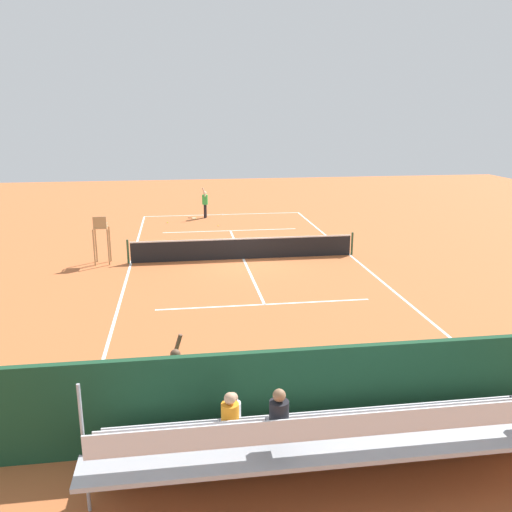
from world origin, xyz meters
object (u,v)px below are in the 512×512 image
Objects in this scene: line_judge at (176,378)px; equipment_bag at (367,409)px; tennis_net at (243,248)px; tennis_ball_far at (167,223)px; courtside_bench at (436,386)px; umpire_chair at (101,235)px; tennis_racket at (194,218)px; bleacher_stand at (349,435)px; tennis_ball_near at (218,226)px; tennis_player at (205,202)px.

equipment_bag is at bearing 173.64° from line_judge.
tennis_net reaches higher than tennis_ball_far.
courtside_bench is 2.00× the size of equipment_bag.
umpire_chair is 15.38m from equipment_bag.
tennis_net reaches higher than equipment_bag.
bleacher_stand is at bearing 94.32° from tennis_racket.
tennis_net is at bearing 94.52° from tennis_ball_near.
bleacher_stand is 137.27× the size of tennis_ball_near.
tennis_ball_near is 0.03× the size of line_judge.
umpire_chair reaches higher than tennis_ball_near.
line_judge is at bearing -6.36° from equipment_bag.
tennis_player is 2.96m from tennis_ball_near.
bleacher_stand is at bearing 37.82° from courtside_bench.
tennis_net is at bearing 112.02° from tennis_ball_far.
bleacher_stand is at bearing 111.88° from umpire_chair.
tennis_ball_near is (0.59, -22.72, -0.89)m from bleacher_stand.
courtside_bench is 23.72m from tennis_racket.
equipment_bag is at bearing 95.50° from tennis_player.
tennis_player is (-5.02, -9.98, -0.30)m from umpire_chair.
line_judge is at bearing 91.36° from tennis_ball_far.
equipment_bag is 1.54× the size of tennis_racket.
bleacher_stand is 10.07× the size of equipment_bag.
line_judge is at bearing 76.90° from tennis_net.
courtside_bench is at bearing 99.07° from tennis_ball_near.
umpire_chair is 10.86m from tennis_racket.
umpire_chair is (6.21, -15.46, 0.39)m from bleacher_stand.
line_judge is at bearing -38.73° from bleacher_stand.
tennis_net is at bearing 100.80° from tennis_racket.
line_judge is (3.01, 12.94, 0.51)m from tennis_net.
umpire_chair is at bearing 52.26° from tennis_ball_near.
tennis_net is 1.14× the size of bleacher_stand.
tennis_net is 13.45m from equipment_bag.
equipment_bag is 0.47× the size of tennis_player.
tennis_player is at bearing -77.69° from tennis_ball_near.
umpire_chair reaches higher than equipment_bag.
equipment_bag is 23.58m from tennis_racket.
bleacher_stand is at bearing 90.04° from tennis_net.
tennis_net is at bearing 179.12° from umpire_chair.
tennis_racket is at bearing -113.46° from umpire_chair.
tennis_racket is at bearing -85.68° from bleacher_stand.
equipment_bag is at bearing 101.77° from tennis_ball_far.
tennis_player is at bearing -94.56° from line_judge.
tennis_racket is at bearing -141.82° from tennis_ball_far.
tennis_ball_near is (0.58, -7.35, -0.47)m from tennis_net.
line_judge is at bearing 103.74° from umpire_chair.
tennis_net is 156.06× the size of tennis_ball_near.
tennis_player reaches higher than equipment_bag.
bleacher_stand reaches higher than tennis_racket.
umpire_chair is 3.67× the size of tennis_racket.
tennis_ball_near is 3.24m from tennis_ball_far.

